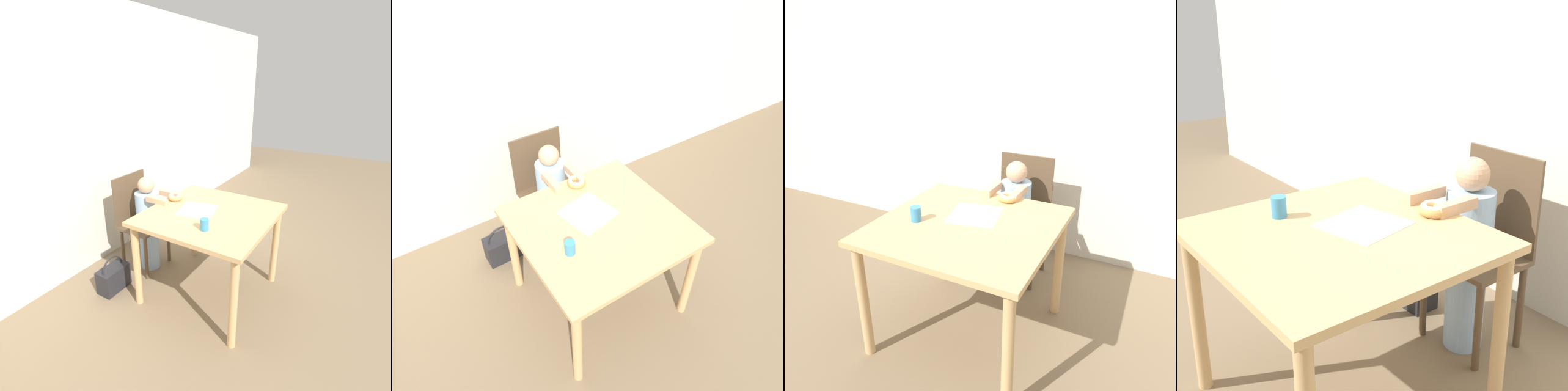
% 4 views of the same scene
% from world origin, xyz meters
% --- Properties ---
extents(ground_plane, '(12.00, 12.00, 0.00)m').
position_xyz_m(ground_plane, '(0.00, 0.00, 0.00)').
color(ground_plane, '#7A664C').
extents(wall_back, '(8.00, 0.05, 2.50)m').
position_xyz_m(wall_back, '(0.00, 1.26, 1.25)').
color(wall_back, silver).
rests_on(wall_back, ground_plane).
extents(dining_table, '(1.02, 0.99, 0.78)m').
position_xyz_m(dining_table, '(0.00, 0.00, 0.67)').
color(dining_table, tan).
rests_on(dining_table, ground_plane).
extents(chair, '(0.42, 0.36, 0.95)m').
position_xyz_m(chair, '(0.02, 0.81, 0.50)').
color(chair, brown).
rests_on(chair, ground_plane).
extents(child_figure, '(0.24, 0.42, 0.96)m').
position_xyz_m(child_figure, '(0.02, 0.69, 0.49)').
color(child_figure, '#99BCE0').
rests_on(child_figure, ground_plane).
extents(donut, '(0.13, 0.13, 0.05)m').
position_xyz_m(donut, '(0.08, 0.41, 0.81)').
color(donut, tan).
rests_on(donut, dining_table).
extents(napkin, '(0.35, 0.35, 0.00)m').
position_xyz_m(napkin, '(-0.01, 0.12, 0.78)').
color(napkin, white).
rests_on(napkin, dining_table).
extents(handbag, '(0.29, 0.15, 0.34)m').
position_xyz_m(handbag, '(-0.43, 0.75, 0.12)').
color(handbag, '#232328').
rests_on(handbag, ground_plane).
extents(cup, '(0.06, 0.06, 0.09)m').
position_xyz_m(cup, '(-0.28, -0.11, 0.82)').
color(cup, teal).
rests_on(cup, dining_table).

